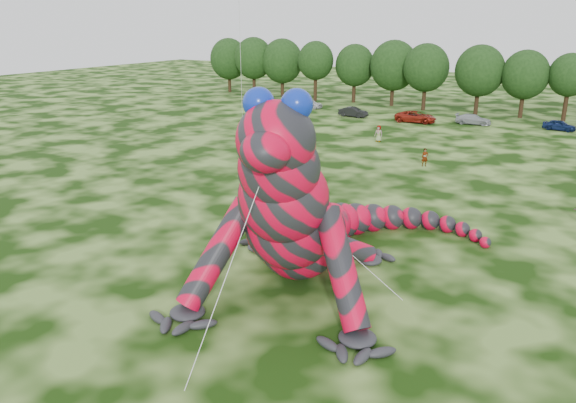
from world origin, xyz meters
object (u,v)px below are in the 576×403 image
(tree_8, at_px, (524,84))
(car_1, at_px, (353,112))
(spectator_0, at_px, (425,157))
(inflatable_gecko, at_px, (306,177))
(tree_1, at_px, (254,66))
(tree_2, at_px, (282,68))
(tree_7, at_px, (479,80))
(car_3, at_px, (473,119))
(car_2, at_px, (416,117))
(tree_9, at_px, (568,87))
(tree_4, at_px, (354,73))
(spectator_4, at_px, (379,133))
(tree_6, at_px, (425,77))
(tree_3, at_px, (316,71))
(tree_5, at_px, (393,73))
(tree_0, at_px, (229,65))
(car_4, at_px, (560,125))
(car_0, at_px, (309,103))

(tree_8, xyz_separation_m, car_1, (-19.65, -10.94, -3.81))
(tree_8, height_order, spectator_0, tree_8)
(inflatable_gecko, bearing_deg, tree_8, 73.77)
(tree_1, bearing_deg, tree_2, 7.58)
(tree_7, distance_m, car_3, 9.28)
(tree_7, bearing_deg, tree_2, 176.60)
(tree_1, bearing_deg, car_2, -19.62)
(tree_8, height_order, tree_9, tree_8)
(tree_2, bearing_deg, car_2, -24.24)
(tree_1, xyz_separation_m, car_3, (39.90, -9.41, -4.27))
(tree_2, distance_m, tree_4, 13.38)
(tree_4, distance_m, spectator_4, 30.18)
(tree_4, bearing_deg, tree_7, -5.57)
(spectator_0, bearing_deg, spectator_4, 100.39)
(tree_4, relative_size, tree_6, 0.95)
(inflatable_gecko, height_order, tree_9, inflatable_gecko)
(tree_8, distance_m, car_2, 15.81)
(tree_3, distance_m, tree_6, 18.16)
(tree_1, distance_m, tree_4, 18.73)
(tree_5, bearing_deg, tree_0, 178.54)
(tree_2, height_order, spectator_4, tree_2)
(tree_4, xyz_separation_m, spectator_0, (22.62, -33.90, -3.70))
(tree_2, xyz_separation_m, tree_4, (13.38, -0.05, -0.29))
(tree_5, relative_size, car_1, 2.45)
(tree_4, height_order, tree_9, tree_4)
(tree_3, distance_m, tree_8, 31.50)
(tree_4, distance_m, spectator_0, 40.92)
(tree_6, bearing_deg, tree_1, 177.46)
(tree_8, relative_size, car_3, 2.04)
(tree_1, bearing_deg, tree_0, 169.21)
(tree_7, bearing_deg, spectator_4, -100.93)
(tree_1, height_order, car_3, tree_1)
(tree_1, relative_size, spectator_0, 5.95)
(tree_4, xyz_separation_m, tree_5, (6.52, -0.28, 0.37))
(car_1, relative_size, spectator_4, 2.26)
(car_1, bearing_deg, tree_6, -28.75)
(spectator_4, distance_m, spectator_0, 11.05)
(tree_5, xyz_separation_m, tree_8, (18.91, -1.45, -0.43))
(tree_4, distance_m, tree_5, 6.53)
(car_3, bearing_deg, tree_4, 61.15)
(tree_5, relative_size, car_4, 2.64)
(car_2, relative_size, spectator_4, 2.96)
(tree_4, distance_m, car_4, 32.51)
(tree_8, bearing_deg, tree_6, -178.71)
(tree_1, relative_size, spectator_4, 5.55)
(tree_0, distance_m, spectator_4, 48.00)
(tree_9, distance_m, car_0, 34.92)
(tree_8, bearing_deg, tree_2, 177.38)
(tree_0, distance_m, car_1, 33.65)
(inflatable_gecko, bearing_deg, tree_4, 97.44)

